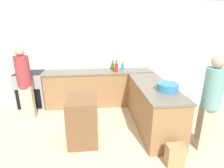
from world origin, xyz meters
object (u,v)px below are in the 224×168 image
Objects in this scene: paper_bag at (175,155)px; range_oven at (32,90)px; hot_sauce_bottle at (116,68)px; olive_oil_bottle at (113,66)px; person_at_peninsula at (211,101)px; person_by_range at (24,81)px; island_table at (83,120)px; dish_soap_bottle at (123,67)px; mixing_bowl at (168,87)px.

range_oven is at bearing 139.66° from paper_bag.
olive_oil_bottle is at bearing 103.99° from hot_sauce_bottle.
range_oven is 0.57× the size of person_at_peninsula.
olive_oil_bottle reaches higher than paper_bag.
paper_bag is at bearing -153.19° from person_at_peninsula.
olive_oil_bottle is 0.15× the size of person_by_range.
hot_sauce_bottle is at bearing 61.72° from island_table.
island_table is at bearing -37.95° from person_by_range.
person_at_peninsula is (1.37, -2.16, -0.13)m from olive_oil_bottle.
range_oven reaches higher than island_table.
island_table is at bearing -120.55° from dish_soap_bottle.
person_by_range is (-2.04, -0.73, -0.12)m from olive_oil_bottle.
mixing_bowl is 3.03m from person_by_range.
dish_soap_bottle reaches higher than range_oven.
range_oven is at bearing 175.91° from hot_sauce_bottle.
range_oven is 2.29m from hot_sauce_bottle.
island_table is 1.73m from person_by_range.
olive_oil_bottle is 2.17m from person_by_range.
dish_soap_bottle reaches higher than paper_bag.
olive_oil_bottle is (-0.82, 1.71, 0.03)m from mixing_bowl.
olive_oil_bottle is 0.15× the size of person_at_peninsula.
person_by_range is at bearing 142.05° from island_table.
olive_oil_bottle is at bearing 2.74° from range_oven.
paper_bag is at bearing -33.11° from person_by_range.
island_table is 2.23× the size of mixing_bowl.
person_by_range is at bearing -160.44° from olive_oil_bottle.
island_table is 2.43× the size of paper_bag.
dish_soap_bottle is (0.99, 1.68, 0.59)m from island_table.
range_oven is 2.66× the size of paper_bag.
island_table is at bearing -112.81° from olive_oil_bottle.
person_at_peninsula is at bearing -55.49° from hot_sauce_bottle.
range_oven is 4.09m from person_at_peninsula.
olive_oil_bottle is 0.72× the size of paper_bag.
mixing_bowl is at bearing -71.26° from dish_soap_bottle.
person_by_range is (0.10, -0.62, 0.44)m from range_oven.
paper_bag is at bearing -80.09° from dish_soap_bottle.
hot_sauce_bottle is 0.18× the size of person_at_peninsula.
person_by_range is 4.67× the size of paper_bag.
person_by_range is at bearing -80.94° from range_oven.
olive_oil_bottle reaches higher than island_table.
hot_sauce_bottle is at bearing -76.01° from olive_oil_bottle.
range_oven is at bearing -179.00° from dish_soap_bottle.
hot_sauce_bottle is 2.16m from person_by_range.
paper_bag is (2.83, -2.40, -0.29)m from range_oven.
island_table is 4.04× the size of dish_soap_bottle.
range_oven reaches higher than paper_bag.
olive_oil_bottle is 2.56m from person_at_peninsula.
mixing_bowl is at bearing 1.26° from island_table.
range_oven is 2.45× the size of mixing_bowl.
paper_bag is (0.43, -2.44, -0.84)m from dish_soap_bottle.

